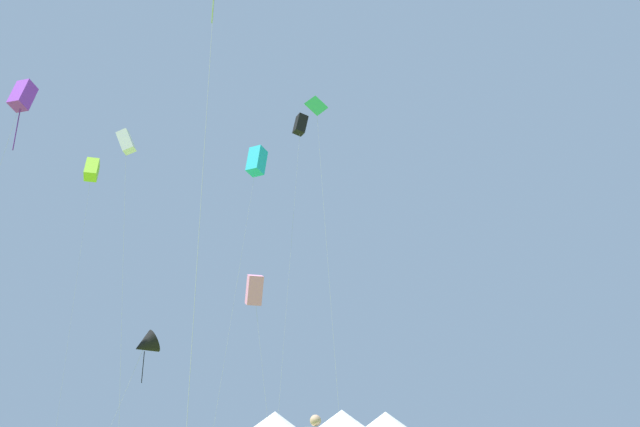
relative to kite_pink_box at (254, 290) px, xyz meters
The scene contains 11 objects.
kite_pink_box is the anchor object (origin of this frame).
kite_green_diamond 15.13m from the kite_pink_box, ahead, with size 2.88×1.97×27.09m.
kite_cyan_box 19.49m from the kite_pink_box, 106.77° to the left, with size 3.39×3.37×28.15m.
kite_purple_box 24.91m from the kite_pink_box, 168.24° to the right, with size 3.00×2.66×28.20m.
kite_black_delta 10.03m from the kite_pink_box, 167.06° to the left, with size 3.39×2.90×8.70m.
kite_white_box 15.12m from the kite_pink_box, 160.19° to the right, with size 3.26×1.48×23.18m.
kite_black_box 24.00m from the kite_pink_box, 86.97° to the left, with size 2.32×2.67×32.42m.
kite_lime_box 33.02m from the kite_pink_box, 147.56° to the left, with size 2.23×2.87×30.27m.
festival_tent_left 27.33m from the kite_pink_box, 99.54° to the left, with size 4.84×4.84×3.15m.
festival_tent_center 27.14m from the kite_pink_box, 83.07° to the left, with size 5.07×5.07×3.29m.
festival_tent_right 28.10m from the kite_pink_box, 72.99° to the left, with size 4.73×4.73×3.07m.
Camera 1 is at (5.87, -3.49, 1.49)m, focal length 34.22 mm.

